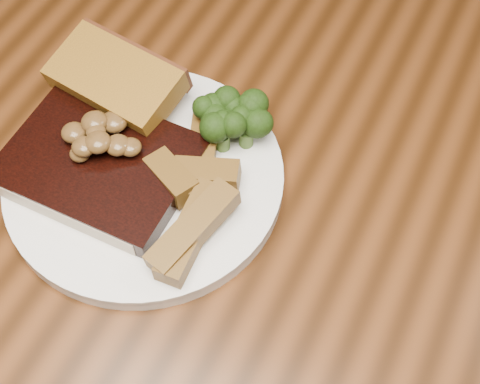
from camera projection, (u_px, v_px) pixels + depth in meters
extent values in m
cube|color=#4E270F|center=(238.00, 208.00, 0.62)|extent=(1.60, 0.90, 0.04)
cube|color=black|center=(397.00, 11.00, 1.24)|extent=(0.41, 0.41, 0.04)
cylinder|color=black|center=(474.00, 66.00, 1.45)|extent=(0.04, 0.04, 0.38)
cylinder|color=black|center=(341.00, 16.00, 1.54)|extent=(0.04, 0.04, 0.38)
cylinder|color=black|center=(421.00, 170.00, 1.30)|extent=(0.04, 0.04, 0.38)
cylinder|color=black|center=(277.00, 109.00, 1.39)|extent=(0.04, 0.04, 0.38)
cylinder|color=white|center=(145.00, 179.00, 0.61)|extent=(0.29, 0.29, 0.01)
cube|color=black|center=(100.00, 165.00, 0.60)|extent=(0.16, 0.13, 0.02)
cube|color=#C2B196|center=(66.00, 215.00, 0.57)|extent=(0.15, 0.01, 0.02)
cube|color=#9C651C|center=(119.00, 94.00, 0.64)|extent=(0.13, 0.08, 0.03)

